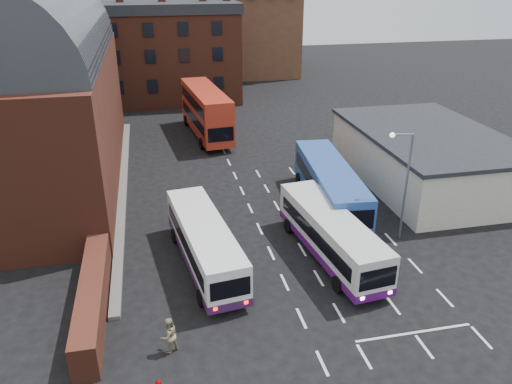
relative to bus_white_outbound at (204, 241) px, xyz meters
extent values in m
plane|color=black|center=(4.12, -5.08, -1.67)|extent=(180.00, 180.00, 0.00)
cube|color=#602B1E|center=(-11.38, 15.92, 3.33)|extent=(12.00, 28.00, 10.00)
cylinder|color=#1E2328|center=(-11.38, 15.92, 8.33)|extent=(12.00, 26.00, 12.00)
cube|color=#602B1E|center=(-6.08, -3.08, -0.77)|extent=(1.20, 10.00, 1.80)
cube|color=beige|center=(19.12, 8.92, 0.33)|extent=(10.00, 16.00, 4.00)
cube|color=#282B30|center=(19.12, 8.92, 2.43)|extent=(10.40, 16.40, 0.30)
cube|color=brown|center=(-1.88, 40.92, 3.83)|extent=(22.00, 10.00, 11.00)
cube|color=brown|center=(10.12, 60.92, 4.33)|extent=(22.00, 22.00, 12.00)
cube|color=white|center=(0.00, 0.00, -0.02)|extent=(3.65, 10.56, 2.35)
cube|color=black|center=(0.00, 0.00, 0.12)|extent=(3.56, 9.37, 0.85)
cylinder|color=black|center=(-1.59, 3.12, -1.20)|extent=(0.38, 0.97, 0.94)
cylinder|color=black|center=(-0.70, -3.78, -1.20)|extent=(0.38, 0.97, 0.94)
cylinder|color=black|center=(0.75, 3.42, -1.20)|extent=(0.38, 0.97, 0.94)
cylinder|color=black|center=(1.63, -3.48, -1.20)|extent=(0.38, 0.97, 0.94)
cube|color=silver|center=(7.49, -0.68, 0.00)|extent=(3.56, 10.67, 2.38)
cube|color=black|center=(7.49, -0.68, 0.14)|extent=(3.48, 9.49, 0.86)
cylinder|color=black|center=(9.05, -3.85, -1.19)|extent=(0.37, 0.98, 0.95)
cylinder|color=black|center=(8.25, 3.15, -1.19)|extent=(0.37, 0.98, 0.95)
cylinder|color=black|center=(6.69, -4.12, -1.19)|extent=(0.37, 0.98, 0.95)
cylinder|color=black|center=(5.88, 2.87, -1.19)|extent=(0.37, 0.98, 0.95)
cube|color=#264C9E|center=(9.75, 5.82, 0.23)|extent=(3.76, 12.09, 2.70)
cube|color=black|center=(9.75, 5.82, 0.39)|extent=(3.71, 10.91, 0.97)
cylinder|color=black|center=(10.76, 1.93, -1.12)|extent=(0.40, 1.10, 1.08)
cylinder|color=black|center=(11.47, 9.90, -1.12)|extent=(0.40, 1.10, 1.08)
cylinder|color=black|center=(8.06, 2.17, -1.12)|extent=(0.40, 1.10, 1.08)
cylinder|color=black|center=(8.78, 10.14, -1.12)|extent=(0.40, 1.10, 1.08)
cube|color=red|center=(3.15, 24.63, 1.06)|extent=(3.97, 12.45, 4.34)
cube|color=black|center=(3.15, 24.63, 0.45)|extent=(3.91, 11.26, 1.00)
cylinder|color=black|center=(4.91, 20.89, -1.11)|extent=(0.42, 1.14, 1.11)
cylinder|color=black|center=(4.11, 29.08, -1.11)|extent=(0.42, 1.14, 1.11)
cylinder|color=black|center=(2.15, 20.62, -1.11)|extent=(0.42, 1.14, 1.11)
cylinder|color=black|center=(1.34, 28.81, -1.11)|extent=(0.42, 1.14, 1.11)
cylinder|color=slate|center=(12.72, 0.54, 1.88)|extent=(0.14, 0.14, 7.08)
cylinder|color=slate|center=(12.12, 0.66, 5.42)|extent=(1.23, 0.33, 0.09)
sphere|color=#FFF2CC|center=(11.51, 0.78, 5.37)|extent=(0.32, 0.32, 0.32)
imported|color=tan|center=(-2.48, -6.84, -0.77)|extent=(1.10, 1.04, 1.79)
camera|label=1|loc=(-2.39, -25.17, 14.52)|focal=35.00mm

